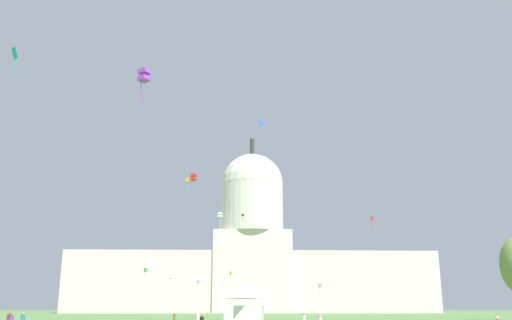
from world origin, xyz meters
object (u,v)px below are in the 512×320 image
Objects in this scene: kite_black_mid at (243,215)px; kite_lime_mid at (215,216)px; kite_orange_low at (231,273)px; person_white_aisle_center at (198,319)px; kite_yellow_mid at (187,180)px; kite_red_mid at (372,220)px; kite_turquoise_mid at (15,55)px; capitol_building at (252,258)px; event_tent at (245,305)px; kite_white_low at (220,216)px; kite_blue_high at (262,123)px; kite_green_low at (146,270)px; kite_magenta_low at (172,280)px; person_olive_mid_center at (175,320)px; kite_cyan_mid at (207,219)px; kite_violet_low at (198,282)px; kite_pink_low at (320,286)px; kite_violet_mid at (144,76)px; kite_red_mid_b at (194,177)px.

kite_black_mid is 25.31m from kite_lime_mid.
kite_lime_mid is 27.04m from kite_orange_low.
kite_orange_low is at bearing -123.22° from kite_black_mid.
kite_lime_mid is (-1.38, 86.63, 27.49)m from person_white_aisle_center.
kite_orange_low is (11.00, 44.54, -20.96)m from kite_yellow_mid.
kite_red_mid is 107.77m from kite_turquoise_mid.
capitol_building is 18.63× the size of event_tent.
kite_turquoise_mid is 2.46× the size of kite_orange_low.
kite_white_low is (10.20, -53.26, -17.90)m from kite_yellow_mid.
kite_yellow_mid is 37.27m from kite_blue_high.
kite_green_low is 84.51m from kite_white_low.
kite_yellow_mid is at bearing 149.69° from kite_magenta_low.
kite_blue_high is (7.50, 20.78, 22.45)m from kite_white_low.
kite_red_mid is 1.19× the size of kite_yellow_mid.
kite_red_mid reaches higher than person_olive_mid_center.
event_tent is 99.59m from kite_magenta_low.
kite_violet_low is at bearing 161.36° from kite_cyan_mid.
kite_magenta_low is at bearing 107.07° from event_tent.
person_white_aisle_center is at bearing -13.94° from kite_orange_low.
kite_green_low is 0.91× the size of kite_pink_low.
kite_black_mid reaches higher than kite_turquoise_mid.
kite_cyan_mid is at bearing -131.70° from kite_red_mid.
kite_orange_low is (-25.36, 25.28, 4.83)m from kite_pink_low.
kite_black_mid is at bearing -77.73° from kite_white_low.
kite_orange_low is (-3.89, -1.76, -19.45)m from kite_black_mid.
kite_white_low is 2.37× the size of kite_orange_low.
event_tent is 2.30× the size of kite_red_mid.
kite_violet_mid reaches higher than person_white_aisle_center.
kite_yellow_mid is at bearing 148.97° from kite_blue_high.
event_tent is 2.88× the size of kite_green_low.
kite_red_mid is at bearing -108.18° from kite_white_low.
kite_black_mid reaches higher than person_white_aisle_center.
kite_blue_high reaches higher than kite_yellow_mid.
kite_red_mid_b is (4.63, -87.24, 13.57)m from kite_violet_low.
kite_violet_mid is at bearing -114.33° from kite_red_mid.
capitol_building reaches higher than kite_violet_mid.
event_tent is 30.63m from kite_violet_mid.
kite_blue_high reaches higher than person_olive_mid_center.
kite_blue_high reaches higher than kite_magenta_low.
kite_white_low is at bearing -14.37° from kite_cyan_mid.
person_white_aisle_center is 1.35× the size of kite_blue_high.
kite_magenta_low is (-14.11, 94.34, 9.33)m from person_white_aisle_center.
kite_white_low is 0.80× the size of kite_violet_mid.
kite_blue_high is (31.55, -60.17, 25.57)m from kite_green_low.
event_tent is at bearing 122.69° from kite_turquoise_mid.
kite_orange_low reaches higher than person_white_aisle_center.
kite_white_low is 31.50m from kite_blue_high.
kite_cyan_mid is 1.27× the size of kite_orange_low.
kite_yellow_mid is 1.05× the size of kite_green_low.
kite_white_low is at bearing 18.82° from kite_violet_mid.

